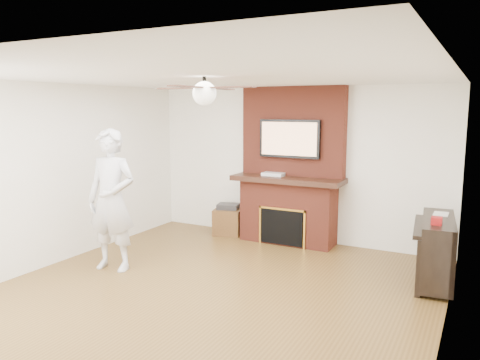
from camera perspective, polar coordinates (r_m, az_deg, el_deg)
The scene contains 12 objects.
room_shell at distance 5.26m, azimuth -4.23°, elevation -1.25°, with size 5.36×5.86×2.86m.
fireplace at distance 7.55m, azimuth 6.09°, elevation -0.15°, with size 1.78×0.64×2.50m.
tv at distance 7.43m, azimuth 6.05°, elevation 5.03°, with size 1.00×0.08×0.60m.
ceiling_fan at distance 5.18m, azimuth -4.37°, elevation 10.62°, with size 1.21×1.21×0.31m.
person at distance 6.45m, azimuth -15.39°, elevation -2.38°, with size 0.70×0.46×1.90m, color silver.
side_table at distance 8.10m, azimuth -1.44°, elevation -4.90°, with size 0.56×0.56×0.53m.
piano at distance 6.33m, azimuth 22.83°, elevation -7.71°, with size 0.59×1.29×0.91m.
cable_box at distance 7.54m, azimuth 4.08°, elevation 0.71°, with size 0.34×0.20×0.05m, color silver.
candle_orange at distance 7.55m, azimuth 4.77°, elevation -7.44°, with size 0.07×0.07×0.11m, color orange.
candle_green at distance 7.54m, azimuth 5.50°, elevation -7.53°, with size 0.07×0.07×0.09m, color #539039.
candle_cream at distance 7.52m, azimuth 6.32°, elevation -7.55°, with size 0.07×0.07×0.11m, color beige.
candle_blue at distance 7.50m, azimuth 7.37°, elevation -7.71°, with size 0.05×0.05×0.08m, color #2C4885.
Camera 1 is at (2.75, -4.38, 2.17)m, focal length 35.00 mm.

